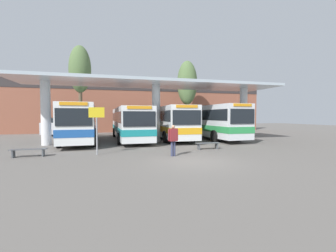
{
  "coord_description": "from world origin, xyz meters",
  "views": [
    {
      "loc": [
        -4.26,
        -10.68,
        2.33
      ],
      "look_at": [
        0.0,
        4.97,
        1.6
      ],
      "focal_mm": 24.0,
      "sensor_mm": 36.0,
      "label": 1
    }
  ],
  "objects_px": {
    "transit_bus_left_bay": "(80,122)",
    "info_sign_platform": "(97,121)",
    "poplar_tree_behind_right": "(187,83)",
    "transit_bus_right_bay": "(170,121)",
    "pedestrian_waiting": "(173,137)",
    "waiting_bench_near_pillar": "(29,151)",
    "waiting_bench_mid_platform": "(208,144)",
    "parked_car_street": "(63,127)",
    "transit_bus_far_right_bay": "(207,120)",
    "transit_bus_center_bay": "(129,122)",
    "poplar_tree_behind_left": "(80,70)"
  },
  "relations": [
    {
      "from": "transit_bus_center_bay",
      "to": "info_sign_platform",
      "type": "bearing_deg",
      "value": 70.58
    },
    {
      "from": "transit_bus_center_bay",
      "to": "transit_bus_right_bay",
      "type": "xyz_separation_m",
      "value": [
        4.07,
        -0.22,
        0.08
      ]
    },
    {
      "from": "parked_car_street",
      "to": "poplar_tree_behind_right",
      "type": "bearing_deg",
      "value": 4.36
    },
    {
      "from": "poplar_tree_behind_left",
      "to": "parked_car_street",
      "type": "height_order",
      "value": "poplar_tree_behind_left"
    },
    {
      "from": "transit_bus_far_right_bay",
      "to": "waiting_bench_mid_platform",
      "type": "xyz_separation_m",
      "value": [
        -3.45,
        -7.47,
        -1.53
      ]
    },
    {
      "from": "transit_bus_left_bay",
      "to": "parked_car_street",
      "type": "distance_m",
      "value": 8.14
    },
    {
      "from": "parked_car_street",
      "to": "transit_bus_center_bay",
      "type": "bearing_deg",
      "value": -38.72
    },
    {
      "from": "transit_bus_right_bay",
      "to": "pedestrian_waiting",
      "type": "relative_size",
      "value": 6.33
    },
    {
      "from": "transit_bus_center_bay",
      "to": "transit_bus_left_bay",
      "type": "bearing_deg",
      "value": 16.85
    },
    {
      "from": "info_sign_platform",
      "to": "poplar_tree_behind_right",
      "type": "xyz_separation_m",
      "value": [
        11.22,
        15.13,
        4.77
      ]
    },
    {
      "from": "transit_bus_far_right_bay",
      "to": "pedestrian_waiting",
      "type": "bearing_deg",
      "value": 52.64
    },
    {
      "from": "transit_bus_left_bay",
      "to": "waiting_bench_near_pillar",
      "type": "xyz_separation_m",
      "value": [
        -2.04,
        -6.53,
        -1.49
      ]
    },
    {
      "from": "waiting_bench_mid_platform",
      "to": "poplar_tree_behind_right",
      "type": "xyz_separation_m",
      "value": [
        3.85,
        14.77,
        6.45
      ]
    },
    {
      "from": "info_sign_platform",
      "to": "parked_car_street",
      "type": "bearing_deg",
      "value": 106.92
    },
    {
      "from": "poplar_tree_behind_right",
      "to": "transit_bus_center_bay",
      "type": "bearing_deg",
      "value": -141.44
    },
    {
      "from": "waiting_bench_near_pillar",
      "to": "pedestrian_waiting",
      "type": "xyz_separation_m",
      "value": [
        8.01,
        -1.94,
        0.75
      ]
    },
    {
      "from": "poplar_tree_behind_left",
      "to": "waiting_bench_mid_platform",
      "type": "bearing_deg",
      "value": -53.66
    },
    {
      "from": "transit_bus_far_right_bay",
      "to": "waiting_bench_near_pillar",
      "type": "relative_size",
      "value": 6.41
    },
    {
      "from": "transit_bus_far_right_bay",
      "to": "info_sign_platform",
      "type": "bearing_deg",
      "value": 33.39
    },
    {
      "from": "transit_bus_right_bay",
      "to": "poplar_tree_behind_right",
      "type": "xyz_separation_m",
      "value": [
        4.43,
        7.0,
        4.99
      ]
    },
    {
      "from": "waiting_bench_mid_platform",
      "to": "waiting_bench_near_pillar",
      "type": "bearing_deg",
      "value": 180.0
    },
    {
      "from": "pedestrian_waiting",
      "to": "parked_car_street",
      "type": "xyz_separation_m",
      "value": [
        -8.69,
        16.1,
        -0.06
      ]
    },
    {
      "from": "info_sign_platform",
      "to": "parked_car_street",
      "type": "height_order",
      "value": "info_sign_platform"
    },
    {
      "from": "poplar_tree_behind_right",
      "to": "pedestrian_waiting",
      "type": "bearing_deg",
      "value": -112.58
    },
    {
      "from": "waiting_bench_mid_platform",
      "to": "transit_bus_right_bay",
      "type": "bearing_deg",
      "value": 94.29
    },
    {
      "from": "waiting_bench_mid_platform",
      "to": "poplar_tree_behind_left",
      "type": "relative_size",
      "value": 0.16
    },
    {
      "from": "transit_bus_far_right_bay",
      "to": "transit_bus_right_bay",
      "type": "bearing_deg",
      "value": -6.84
    },
    {
      "from": "transit_bus_left_bay",
      "to": "info_sign_platform",
      "type": "height_order",
      "value": "transit_bus_left_bay"
    },
    {
      "from": "transit_bus_center_bay",
      "to": "info_sign_platform",
      "type": "xyz_separation_m",
      "value": [
        -2.72,
        -8.36,
        0.31
      ]
    },
    {
      "from": "waiting_bench_mid_platform",
      "to": "info_sign_platform",
      "type": "height_order",
      "value": "info_sign_platform"
    },
    {
      "from": "pedestrian_waiting",
      "to": "poplar_tree_behind_right",
      "type": "xyz_separation_m",
      "value": [
        6.95,
        16.71,
        5.69
      ]
    },
    {
      "from": "pedestrian_waiting",
      "to": "parked_car_street",
      "type": "distance_m",
      "value": 18.29
    },
    {
      "from": "parked_car_street",
      "to": "poplar_tree_behind_left",
      "type": "bearing_deg",
      "value": -23.5
    },
    {
      "from": "info_sign_platform",
      "to": "pedestrian_waiting",
      "type": "bearing_deg",
      "value": -20.26
    },
    {
      "from": "parked_car_street",
      "to": "info_sign_platform",
      "type": "bearing_deg",
      "value": -70.95
    },
    {
      "from": "transit_bus_center_bay",
      "to": "poplar_tree_behind_left",
      "type": "height_order",
      "value": "poplar_tree_behind_left"
    },
    {
      "from": "waiting_bench_near_pillar",
      "to": "poplar_tree_behind_right",
      "type": "height_order",
      "value": "poplar_tree_behind_right"
    },
    {
      "from": "info_sign_platform",
      "to": "poplar_tree_behind_right",
      "type": "relative_size",
      "value": 0.29
    },
    {
      "from": "transit_bus_far_right_bay",
      "to": "transit_bus_center_bay",
      "type": "bearing_deg",
      "value": -6.22
    },
    {
      "from": "transit_bus_center_bay",
      "to": "transit_bus_right_bay",
      "type": "height_order",
      "value": "transit_bus_right_bay"
    },
    {
      "from": "transit_bus_far_right_bay",
      "to": "waiting_bench_mid_platform",
      "type": "distance_m",
      "value": 8.37
    },
    {
      "from": "transit_bus_left_bay",
      "to": "parked_car_street",
      "type": "bearing_deg",
      "value": -72.67
    },
    {
      "from": "info_sign_platform",
      "to": "poplar_tree_behind_left",
      "type": "xyz_separation_m",
      "value": [
        -2.31,
        13.51,
        5.47
      ]
    },
    {
      "from": "transit_bus_far_right_bay",
      "to": "waiting_bench_mid_platform",
      "type": "relative_size",
      "value": 7.16
    },
    {
      "from": "transit_bus_far_right_bay",
      "to": "poplar_tree_behind_right",
      "type": "relative_size",
      "value": 1.23
    },
    {
      "from": "pedestrian_waiting",
      "to": "transit_bus_right_bay",
      "type": "bearing_deg",
      "value": 59.78
    },
    {
      "from": "poplar_tree_behind_left",
      "to": "transit_bus_center_bay",
      "type": "bearing_deg",
      "value": -45.75
    },
    {
      "from": "transit_bus_far_right_bay",
      "to": "poplar_tree_behind_right",
      "type": "distance_m",
      "value": 8.81
    },
    {
      "from": "transit_bus_far_right_bay",
      "to": "poplar_tree_behind_left",
      "type": "height_order",
      "value": "poplar_tree_behind_left"
    },
    {
      "from": "poplar_tree_behind_right",
      "to": "parked_car_street",
      "type": "relative_size",
      "value": 2.18
    }
  ]
}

